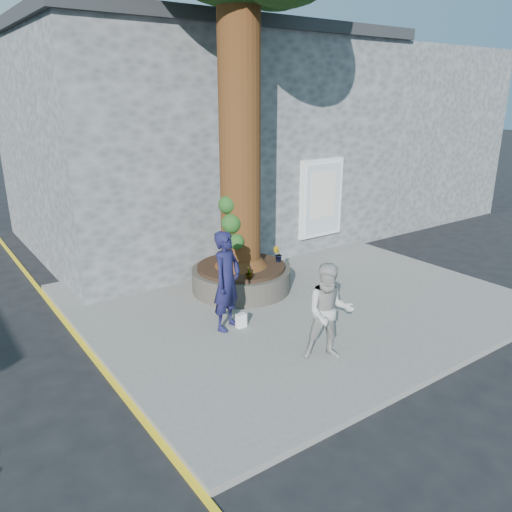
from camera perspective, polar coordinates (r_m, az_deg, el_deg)
ground at (r=9.95m, az=0.95°, el=-8.95°), size 120.00×120.00×0.00m
pavement at (r=11.48m, az=4.03°, el=-4.83°), size 9.00×8.00×0.12m
yellow_line at (r=9.56m, az=-18.03°, el=-11.12°), size 0.10×30.00×0.01m
stone_shop at (r=16.35m, az=-7.13°, el=13.19°), size 10.30×8.30×6.30m
neighbour_shop at (r=21.36m, az=12.63°, el=13.61°), size 6.00×8.00×6.00m
planter at (r=11.70m, az=-1.70°, el=-2.47°), size 2.30×2.30×0.60m
man at (r=9.58m, az=-3.34°, el=-2.86°), size 0.85×0.73×1.96m
woman at (r=8.61m, az=8.35°, el=-6.37°), size 1.06×1.01×1.73m
shopping_bag at (r=9.91m, az=-1.70°, el=-7.38°), size 0.20×0.12×0.28m
plant_a at (r=12.32m, az=-3.21°, el=0.92°), size 0.19×0.14×0.34m
plant_b at (r=11.79m, az=2.49°, el=0.22°), size 0.28×0.28×0.37m
plant_c at (r=10.69m, az=-0.80°, el=-1.91°), size 0.19×0.19×0.29m
plant_d at (r=11.77m, az=-1.78°, el=0.01°), size 0.26×0.29×0.30m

